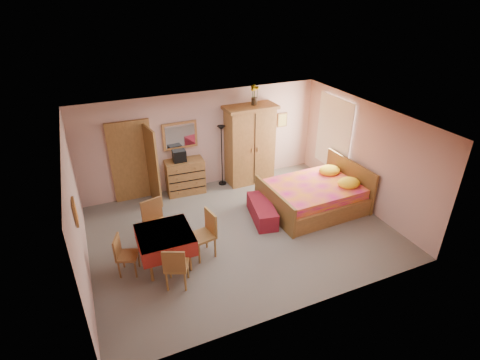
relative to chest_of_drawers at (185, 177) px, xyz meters
name	(u,v)px	position (x,y,z in m)	size (l,w,h in m)	color
floor	(241,231)	(0.64, -2.24, -0.47)	(6.50, 6.50, 0.00)	slate
ceiling	(241,122)	(0.64, -2.24, 2.13)	(6.50, 6.50, 0.00)	brown
wall_back	(204,140)	(0.64, 0.26, 0.83)	(6.50, 0.10, 2.60)	tan
wall_front	(305,249)	(0.64, -4.74, 0.83)	(6.50, 0.10, 2.60)	tan
wall_left	(76,214)	(-2.61, -2.24, 0.83)	(0.10, 5.00, 2.60)	tan
wall_right	(364,156)	(3.89, -2.24, 0.83)	(0.10, 5.00, 2.60)	tan
doorway	(132,162)	(-1.26, 0.23, 0.56)	(1.06, 0.12, 2.15)	#9E6B35
window	(334,134)	(3.85, -1.04, 0.98)	(0.08, 1.40, 1.95)	white
picture_left	(75,212)	(-2.58, -2.84, 1.23)	(0.04, 0.32, 0.42)	orange
picture_back	(282,120)	(2.99, 0.23, 1.08)	(0.30, 0.04, 0.40)	#D8BF59
chest_of_drawers	(185,177)	(0.00, 0.00, 0.00)	(0.99, 0.49, 0.93)	#8F5F30
wall_mirror	(180,135)	(0.00, 0.21, 1.08)	(0.90, 0.05, 0.71)	silver
stereo	(179,156)	(-0.12, -0.01, 0.62)	(0.33, 0.24, 0.31)	black
floor_lamp	(222,156)	(1.06, 0.05, 0.39)	(0.22, 0.22, 1.70)	black
wardrobe	(250,145)	(1.84, -0.05, 0.62)	(1.39, 0.72, 2.18)	#A06B36
sunflower_vase	(254,95)	(1.96, -0.03, 1.98)	(0.21, 0.21, 0.53)	yellow
bed	(313,189)	(2.65, -2.02, 0.07)	(2.31, 1.82, 1.07)	#CF1482
bench	(262,211)	(1.30, -1.95, -0.26)	(0.46, 1.25, 0.42)	maroon
dining_table	(166,248)	(-1.16, -2.65, -0.09)	(1.03, 1.03, 0.75)	maroon
chair_south	(177,265)	(-1.12, -3.30, -0.01)	(0.41, 0.41, 0.90)	olive
chair_north	(157,224)	(-1.17, -1.97, 0.04)	(0.46, 0.46, 1.02)	olive
chair_west	(128,255)	(-1.89, -2.61, -0.05)	(0.38, 0.38, 0.83)	#9A6334
chair_east	(202,235)	(-0.42, -2.69, 0.03)	(0.45, 0.45, 0.99)	olive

